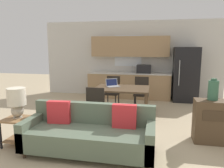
# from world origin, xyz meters

# --- Properties ---
(ground_plane) EXTENTS (20.00, 20.00, 0.00)m
(ground_plane) POSITION_xyz_m (0.00, 0.00, 0.00)
(ground_plane) COLOR tan
(wall_back) EXTENTS (6.40, 0.07, 2.70)m
(wall_back) POSITION_xyz_m (-0.00, 4.63, 1.35)
(wall_back) COLOR silver
(wall_back) RESTS_ON ground_plane
(kitchen_counter) EXTENTS (2.88, 0.65, 2.15)m
(kitchen_counter) POSITION_xyz_m (0.01, 4.33, 0.84)
(kitchen_counter) COLOR tan
(kitchen_counter) RESTS_ON ground_plane
(refrigerator) EXTENTS (0.79, 0.78, 1.78)m
(refrigerator) POSITION_xyz_m (1.88, 4.20, 0.89)
(refrigerator) COLOR black
(refrigerator) RESTS_ON ground_plane
(dining_table) EXTENTS (1.34, 0.98, 0.77)m
(dining_table) POSITION_xyz_m (0.10, 2.06, 0.70)
(dining_table) COLOR brown
(dining_table) RESTS_ON ground_plane
(couch) EXTENTS (2.17, 0.80, 0.84)m
(couch) POSITION_xyz_m (-0.14, 0.07, 0.33)
(couch) COLOR #3D2D1E
(couch) RESTS_ON ground_plane
(side_table) EXTENTS (0.45, 0.45, 0.51)m
(side_table) POSITION_xyz_m (-1.50, 0.08, 0.34)
(side_table) COLOR olive
(side_table) RESTS_ON ground_plane
(table_lamp) EXTENTS (0.33, 0.33, 0.55)m
(table_lamp) POSITION_xyz_m (-1.50, 0.11, 0.83)
(table_lamp) COLOR #B2A893
(table_lamp) RESTS_ON side_table
(vase) EXTENTS (0.19, 0.19, 0.40)m
(vase) POSITION_xyz_m (1.97, 0.95, 1.00)
(vase) COLOR #336047
(vase) RESTS_ON credenza
(dining_chair_far_right) EXTENTS (0.42, 0.42, 0.93)m
(dining_chair_far_right) POSITION_xyz_m (0.53, 2.92, 0.51)
(dining_chair_far_right) COLOR black
(dining_chair_far_right) RESTS_ON ground_plane
(dining_chair_far_left) EXTENTS (0.46, 0.46, 0.93)m
(dining_chair_far_left) POSITION_xyz_m (-0.32, 2.91, 0.51)
(dining_chair_far_left) COLOR black
(dining_chair_far_left) RESTS_ON ground_plane
(dining_chair_near_left) EXTENTS (0.42, 0.42, 0.93)m
(dining_chair_near_left) POSITION_xyz_m (-0.33, 1.22, 0.51)
(dining_chair_near_left) COLOR black
(dining_chair_near_left) RESTS_ON ground_plane
(laptop) EXTENTS (0.41, 0.39, 0.20)m
(laptop) POSITION_xyz_m (-0.17, 2.20, 0.82)
(laptop) COLOR #B7BABC
(laptop) RESTS_ON dining_table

